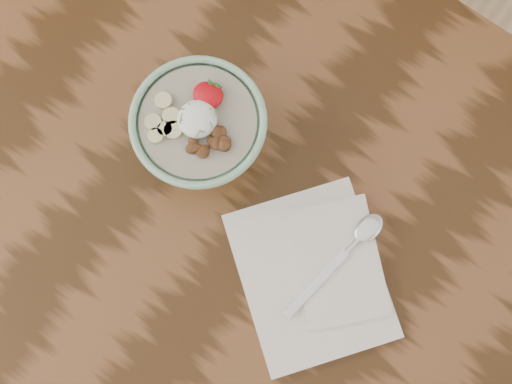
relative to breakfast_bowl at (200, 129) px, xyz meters
The scene contains 4 objects.
table 21.56cm from the breakfast_bowl, 12.12° to the right, with size 160.00×90.00×75.00cm.
breakfast_bowl is the anchor object (origin of this frame).
napkin 26.34cm from the breakfast_bowl, 13.82° to the right, with size 31.16×30.21×1.49cm.
spoon 27.31cm from the breakfast_bowl, ahead, with size 4.97×19.89×1.04cm.
Camera 1 is at (9.16, -15.92, 177.87)cm, focal length 50.00 mm.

